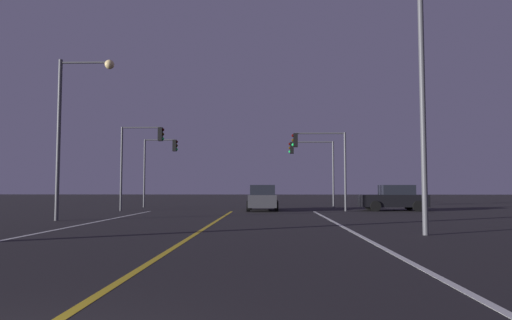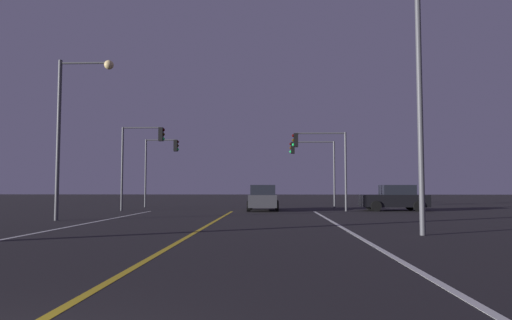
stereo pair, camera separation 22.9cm
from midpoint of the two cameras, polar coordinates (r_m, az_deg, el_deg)
The scene contains 10 objects.
lane_edge_right at distance 13.22m, azimuth 14.39°, elevation -9.98°, with size 0.16×32.25×0.01m, color silver.
lane_center_divider at distance 13.17m, azimuth -9.05°, elevation -10.07°, with size 0.16×32.25×0.01m, color gold.
car_ahead_far at distance 30.08m, azimuth 1.14°, elevation -4.85°, with size 2.02×4.30×1.70m.
car_crossing_side at distance 31.30m, azimuth 17.31°, elevation -4.64°, with size 4.30×2.02×1.70m.
traffic_light_near_right at distance 29.72m, azimuth 8.19°, elevation 1.01°, with size 3.55×0.36×5.13m.
traffic_light_near_left at distance 30.80m, azimuth -13.98°, elevation 1.40°, with size 2.90×0.36×5.56m.
traffic_light_far_right at distance 35.18m, azimuth 7.28°, elevation 0.28°, with size 3.52×0.36×5.12m.
traffic_light_far_left at distance 36.10m, azimuth -11.68°, elevation 0.38°, with size 2.69×0.36×5.32m.
street_lamp_right_near at distance 15.75m, azimuth 18.63°, elevation 10.36°, with size 2.22×0.44×8.30m.
street_lamp_left_mid at distance 22.87m, azimuth -21.95°, elevation 5.15°, with size 2.64×0.44×7.55m.
Camera 2 is at (2.65, -2.71, 1.51)m, focal length 31.63 mm.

